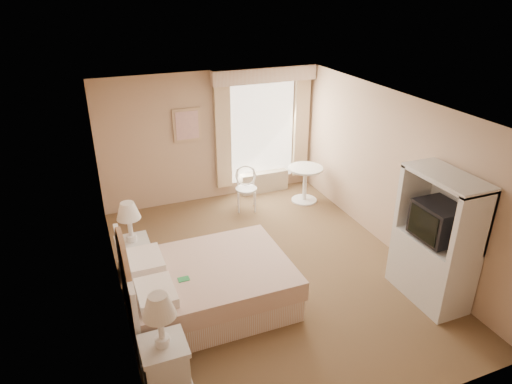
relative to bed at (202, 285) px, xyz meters
name	(u,v)px	position (x,y,z in m)	size (l,w,h in m)	color
room	(268,195)	(1.12, 0.45, 0.91)	(4.21, 5.51, 2.51)	brown
window	(264,128)	(2.17, 3.11, 1.00)	(2.05, 0.22, 2.51)	white
framed_art	(187,125)	(0.67, 3.17, 1.21)	(0.52, 0.04, 0.62)	tan
bed	(202,285)	(0.00, 0.00, 0.00)	(2.11, 1.61, 1.43)	tan
nightstand_near	(164,353)	(-0.72, -1.09, 0.10)	(0.48, 0.48, 1.17)	silver
nightstand_far	(133,247)	(-0.72, 1.14, 0.09)	(0.47, 0.47, 1.14)	silver
round_table	(305,179)	(2.73, 2.36, 0.13)	(0.67, 0.67, 0.71)	white
cafe_chair	(246,185)	(1.57, 2.51, 0.13)	(0.50, 0.50, 0.83)	white
armoire	(434,249)	(2.93, -0.91, 0.41)	(0.55, 1.09, 1.82)	silver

